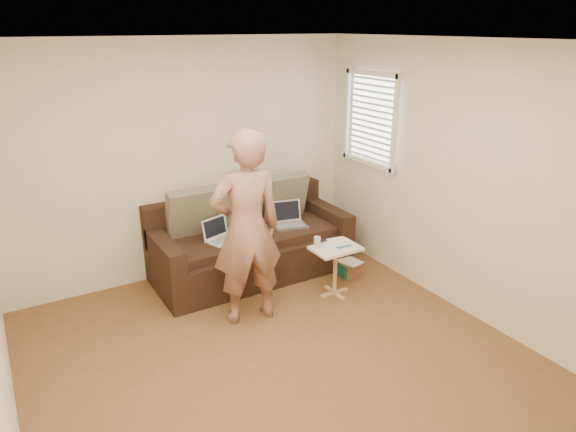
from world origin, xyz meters
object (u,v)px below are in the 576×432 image
at_px(sofa, 252,240).
at_px(drinking_glass, 317,242).
at_px(laptop_white, 223,241).
at_px(striped_box, 349,267).
at_px(laptop_silver, 290,226).
at_px(person, 246,229).
at_px(side_table, 335,271).

bearing_deg(sofa, drinking_glass, -65.50).
bearing_deg(laptop_white, striped_box, -38.92).
relative_size(sofa, striped_box, 8.53).
bearing_deg(laptop_silver, drinking_glass, -86.07).
bearing_deg(person, sofa, -112.35).
bearing_deg(sofa, laptop_white, -168.97).
bearing_deg(laptop_silver, person, -128.83).
relative_size(person, striped_box, 7.28).
distance_m(laptop_silver, laptop_white, 0.84).
xyz_separation_m(laptop_silver, person, (-0.92, -0.75, 0.42)).
bearing_deg(side_table, drinking_glass, 154.31).
relative_size(laptop_white, striped_box, 1.27).
xyz_separation_m(side_table, drinking_glass, (-0.18, 0.08, 0.33)).
distance_m(sofa, person, 1.08).
xyz_separation_m(person, side_table, (1.00, -0.04, -0.67)).
xyz_separation_m(sofa, person, (-0.46, -0.83, 0.51)).
bearing_deg(drinking_glass, laptop_silver, 82.04).
bearing_deg(side_table, laptop_white, 138.91).
relative_size(sofa, side_table, 4.06).
relative_size(laptop_silver, striped_box, 1.47).
distance_m(laptop_white, drinking_glass, 1.03).
distance_m(person, side_table, 1.20).
xyz_separation_m(laptop_silver, side_table, (0.08, -0.79, -0.25)).
relative_size(person, drinking_glass, 15.65).
height_order(sofa, person, person).
height_order(laptop_silver, laptop_white, laptop_silver).
height_order(person, drinking_glass, person).
xyz_separation_m(sofa, drinking_glass, (0.36, -0.79, 0.18)).
height_order(side_table, drinking_glass, drinking_glass).
bearing_deg(laptop_white, sofa, -7.30).
relative_size(laptop_white, person, 0.17).
height_order(sofa, laptop_white, sofa).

